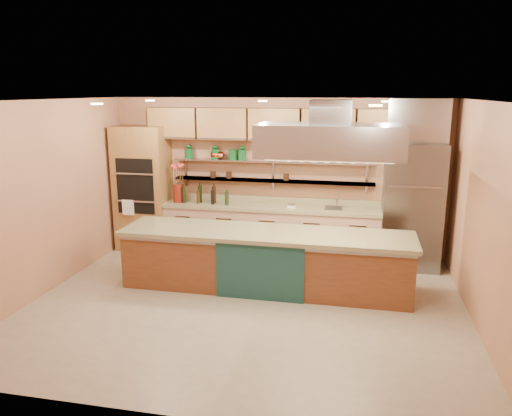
% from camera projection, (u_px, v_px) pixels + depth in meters
% --- Properties ---
extents(floor, '(6.00, 5.00, 0.02)m').
position_uv_depth(floor, '(246.00, 306.00, 6.95)').
color(floor, tan).
rests_on(floor, ground).
extents(ceiling, '(6.00, 5.00, 0.02)m').
position_uv_depth(ceiling, '(244.00, 100.00, 6.30)').
color(ceiling, black).
rests_on(ceiling, wall_back).
extents(wall_back, '(6.00, 0.04, 2.80)m').
position_uv_depth(wall_back, '(276.00, 177.00, 9.01)').
color(wall_back, '#B57955').
rests_on(wall_back, floor).
extents(wall_front, '(6.00, 0.04, 2.80)m').
position_uv_depth(wall_front, '(179.00, 274.00, 4.25)').
color(wall_front, '#B57955').
rests_on(wall_front, floor).
extents(wall_left, '(0.04, 5.00, 2.80)m').
position_uv_depth(wall_left, '(44.00, 198.00, 7.22)').
color(wall_left, '#B57955').
rests_on(wall_left, floor).
extents(wall_right, '(0.04, 5.00, 2.80)m').
position_uv_depth(wall_right, '(486.00, 220.00, 6.03)').
color(wall_right, '#B57955').
rests_on(wall_right, floor).
extents(oven_stack, '(0.95, 0.64, 2.30)m').
position_uv_depth(oven_stack, '(143.00, 188.00, 9.25)').
color(oven_stack, olive).
rests_on(oven_stack, floor).
extents(refrigerator, '(0.95, 0.72, 2.10)m').
position_uv_depth(refrigerator, '(412.00, 206.00, 8.28)').
color(refrigerator, slate).
rests_on(refrigerator, floor).
extents(back_counter, '(3.84, 0.64, 0.93)m').
position_uv_depth(back_counter, '(270.00, 231.00, 8.95)').
color(back_counter, tan).
rests_on(back_counter, floor).
extents(wall_shelf_lower, '(3.60, 0.26, 0.03)m').
position_uv_depth(wall_shelf_lower, '(272.00, 181.00, 8.91)').
color(wall_shelf_lower, '#A2A3A8').
rests_on(wall_shelf_lower, wall_back).
extents(wall_shelf_upper, '(3.60, 0.26, 0.03)m').
position_uv_depth(wall_shelf_upper, '(272.00, 161.00, 8.83)').
color(wall_shelf_upper, '#A2A3A8').
rests_on(wall_shelf_upper, wall_back).
extents(upper_cabinets, '(4.60, 0.36, 0.55)m').
position_uv_depth(upper_cabinets, '(275.00, 124.00, 8.62)').
color(upper_cabinets, olive).
rests_on(upper_cabinets, wall_back).
extents(range_hood, '(2.00, 1.00, 0.45)m').
position_uv_depth(range_hood, '(330.00, 140.00, 6.89)').
color(range_hood, '#A2A3A8').
rests_on(range_hood, ceiling).
extents(ceiling_downlights, '(4.00, 2.80, 0.02)m').
position_uv_depth(ceiling_downlights, '(248.00, 102.00, 6.50)').
color(ceiling_downlights, '#FFE5A5').
rests_on(ceiling_downlights, ceiling).
extents(island, '(4.25, 0.94, 0.89)m').
position_uv_depth(island, '(266.00, 260.00, 7.48)').
color(island, brown).
rests_on(island, floor).
extents(flower_vase, '(0.22, 0.22, 0.33)m').
position_uv_depth(flower_vase, '(178.00, 193.00, 9.09)').
color(flower_vase, maroon).
rests_on(flower_vase, back_counter).
extents(oil_bottle_cluster, '(0.96, 0.46, 0.30)m').
position_uv_depth(oil_bottle_cluster, '(206.00, 195.00, 8.99)').
color(oil_bottle_cluster, black).
rests_on(oil_bottle_cluster, back_counter).
extents(kitchen_scale, '(0.17, 0.14, 0.08)m').
position_uv_depth(kitchen_scale, '(292.00, 205.00, 8.71)').
color(kitchen_scale, white).
rests_on(kitchen_scale, back_counter).
extents(bar_faucet, '(0.04, 0.04, 0.22)m').
position_uv_depth(bar_faucet, '(337.00, 202.00, 8.63)').
color(bar_faucet, silver).
rests_on(bar_faucet, back_counter).
extents(copper_kettle, '(0.21, 0.21, 0.14)m').
position_uv_depth(copper_kettle, '(220.00, 155.00, 9.00)').
color(copper_kettle, '#AF4B28').
rests_on(copper_kettle, wall_shelf_upper).
extents(green_canister, '(0.18, 0.18, 0.18)m').
position_uv_depth(green_canister, '(233.00, 154.00, 8.95)').
color(green_canister, '#0E431B').
rests_on(green_canister, wall_shelf_upper).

